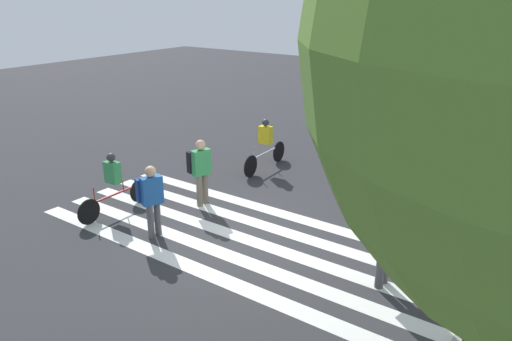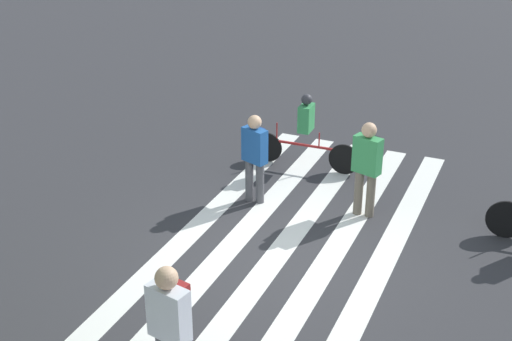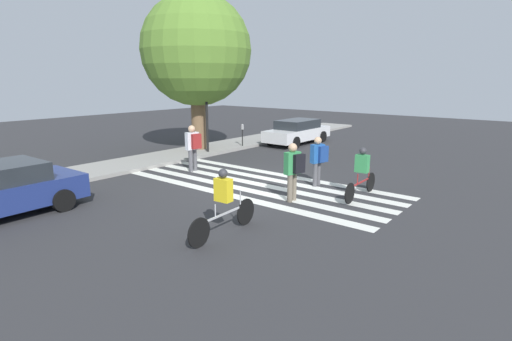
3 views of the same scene
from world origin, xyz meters
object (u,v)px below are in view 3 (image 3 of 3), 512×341
object	(u,v)px
pedestrian_adult_yellow_jacket	(294,168)
pedestrian_child_with_backpack	(318,158)
parking_meter	(242,130)
cyclist_mid_street	(362,171)
pedestrian_adult_blue_shirt	(193,145)
traffic_light	(208,85)
street_tree	(196,51)
car_parked_dark_suv	(297,131)
cyclist_near_curb	(224,200)

from	to	relation	value
pedestrian_adult_yellow_jacket	pedestrian_child_with_backpack	distance (m)	2.04
parking_meter	cyclist_mid_street	xyz separation A→B (m)	(-4.54, -8.76, -0.12)
pedestrian_child_with_backpack	parking_meter	bearing A→B (deg)	79.09
pedestrian_adult_yellow_jacket	cyclist_mid_street	world-z (taller)	pedestrian_adult_yellow_jacket
pedestrian_adult_yellow_jacket	pedestrian_adult_blue_shirt	size ratio (longest dim) A/B	0.97
traffic_light	street_tree	bearing A→B (deg)	72.28
traffic_light	pedestrian_adult_blue_shirt	distance (m)	4.24
traffic_light	pedestrian_adult_yellow_jacket	size ratio (longest dim) A/B	2.69
street_tree	car_parked_dark_suv	distance (m)	7.22
parking_meter	street_tree	bearing A→B (deg)	149.70
car_parked_dark_suv	pedestrian_adult_blue_shirt	bearing A→B (deg)	-176.18
parking_meter	pedestrian_adult_yellow_jacket	distance (m)	9.58
street_tree	pedestrian_adult_blue_shirt	xyz separation A→B (m)	(-3.28, -3.13, -3.89)
parking_meter	pedestrian_adult_blue_shirt	world-z (taller)	pedestrian_adult_blue_shirt
street_tree	cyclist_near_curb	xyz separation A→B (m)	(-7.47, -8.71, -4.11)
pedestrian_adult_yellow_jacket	car_parked_dark_suv	world-z (taller)	pedestrian_adult_yellow_jacket
pedestrian_adult_yellow_jacket	traffic_light	bearing A→B (deg)	79.20
traffic_light	pedestrian_adult_blue_shirt	size ratio (longest dim) A/B	2.60
parking_meter	pedestrian_adult_yellow_jacket	world-z (taller)	pedestrian_adult_yellow_jacket
cyclist_near_curb	parking_meter	bearing A→B (deg)	34.89
parking_meter	cyclist_mid_street	bearing A→B (deg)	-117.39
parking_meter	cyclist_mid_street	world-z (taller)	cyclist_mid_street
traffic_light	cyclist_mid_street	world-z (taller)	traffic_light
street_tree	car_parked_dark_suv	world-z (taller)	street_tree
cyclist_near_curb	traffic_light	bearing A→B (deg)	43.45
cyclist_mid_street	parking_meter	bearing A→B (deg)	61.00
traffic_light	pedestrian_child_with_backpack	bearing A→B (deg)	-104.24
parking_meter	car_parked_dark_suv	bearing A→B (deg)	-23.91
pedestrian_adult_yellow_jacket	pedestrian_adult_blue_shirt	xyz separation A→B (m)	(0.89, 5.37, 0.04)
pedestrian_adult_yellow_jacket	cyclist_near_curb	distance (m)	3.31
pedestrian_child_with_backpack	traffic_light	bearing A→B (deg)	95.65
pedestrian_adult_yellow_jacket	cyclist_mid_street	size ratio (longest dim) A/B	0.78
street_tree	pedestrian_child_with_backpack	xyz separation A→B (m)	(-2.15, -8.19, -3.97)
parking_meter	car_parked_dark_suv	xyz separation A→B (m)	(3.19, -1.41, -0.27)
pedestrian_adult_blue_shirt	cyclist_mid_street	distance (m)	6.86
traffic_light	cyclist_mid_street	bearing A→B (deg)	-103.73
traffic_light	parking_meter	size ratio (longest dim) A/B	3.68
parking_meter	car_parked_dark_suv	world-z (taller)	car_parked_dark_suv
street_tree	pedestrian_adult_blue_shirt	distance (m)	5.97
pedestrian_adult_yellow_jacket	cyclist_mid_street	xyz separation A→B (m)	(1.66, -1.44, -0.19)
pedestrian_child_with_backpack	pedestrian_adult_yellow_jacket	bearing A→B (deg)	-151.44
parking_meter	cyclist_near_curb	bearing A→B (deg)	-141.62
pedestrian_adult_blue_shirt	car_parked_dark_suv	size ratio (longest dim) A/B	0.40
street_tree	pedestrian_adult_yellow_jacket	bearing A→B (deg)	-116.12
street_tree	cyclist_near_curb	bearing A→B (deg)	-130.63
street_tree	car_parked_dark_suv	bearing A→B (deg)	-26.48
parking_meter	car_parked_dark_suv	size ratio (longest dim) A/B	0.28
parking_meter	cyclist_near_curb	size ratio (longest dim) A/B	0.54
parking_meter	pedestrian_adult_yellow_jacket	size ratio (longest dim) A/B	0.73
pedestrian_child_with_backpack	car_parked_dark_suv	distance (m)	9.25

